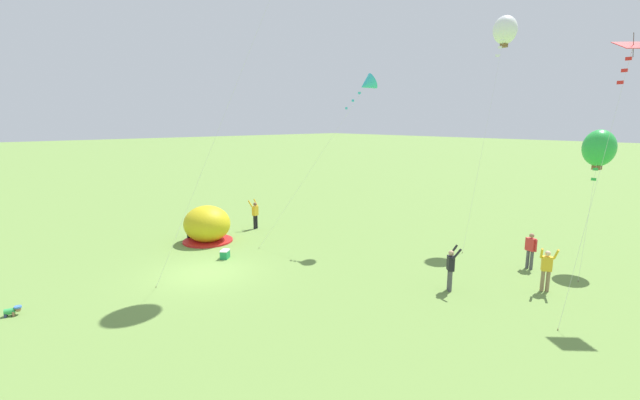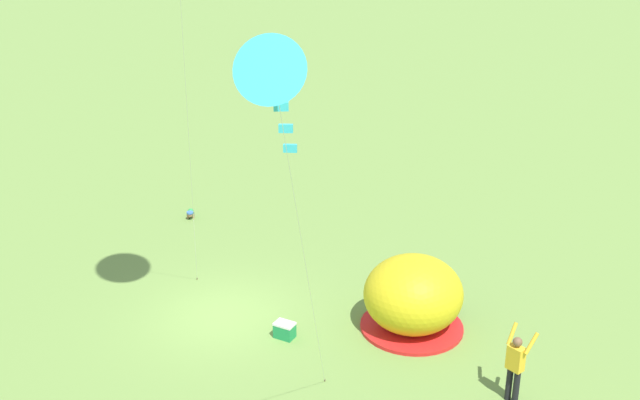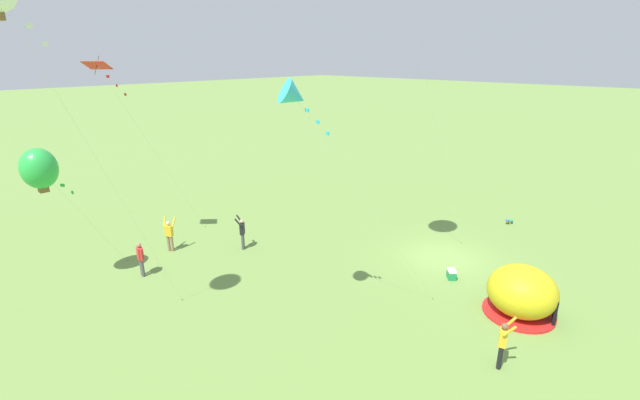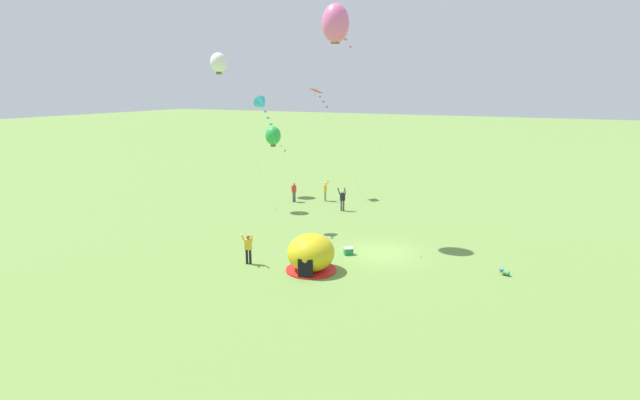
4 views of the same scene
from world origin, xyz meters
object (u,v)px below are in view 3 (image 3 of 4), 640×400
object	(u,v)px
kite_red	(101,71)
kite_cyan	(295,96)
toddler_crawling	(509,221)
person_flying_kite	(169,234)
person_strolling	(242,232)
person_arms_raised	(503,342)
person_far_back	(141,258)
kite_green	(39,169)
cooler_box	(452,274)
popup_tent	(522,292)

from	to	relation	value
kite_red	kite_cyan	bearing A→B (deg)	-172.01
toddler_crawling	person_flying_kite	distance (m)	20.35
person_strolling	person_arms_raised	distance (m)	13.92
person_far_back	person_arms_raised	bearing A→B (deg)	-159.90
kite_green	kite_red	bearing A→B (deg)	-65.69
person_flying_kite	kite_cyan	xyz separation A→B (m)	(-9.96, -0.04, 7.80)
person_arms_raised	kite_green	distance (m)	19.05
kite_cyan	kite_green	distance (m)	11.65
person_strolling	kite_cyan	xyz separation A→B (m)	(-7.34, 2.80, 7.80)
kite_red	person_strolling	bearing A→B (deg)	-133.49
person_flying_kite	kite_green	world-z (taller)	kite_green
person_strolling	person_arms_raised	size ratio (longest dim) A/B	1.00
toddler_crawling	kite_red	xyz separation A→B (m)	(13.35, 18.15, 9.19)
kite_red	kite_green	size ratio (longest dim) A/B	1.55
toddler_crawling	person_arms_raised	xyz separation A→B (m)	(-4.76, 13.41, 0.82)
cooler_box	kite_cyan	distance (m)	11.74
person_strolling	popup_tent	bearing A→B (deg)	-163.08
person_arms_raised	kite_green	bearing A→B (deg)	27.20
person_strolling	kite_green	distance (m)	9.67
person_strolling	kite_green	world-z (taller)	kite_green
person_flying_kite	kite_cyan	world-z (taller)	kite_cyan
cooler_box	person_arms_raised	distance (m)	6.12
cooler_box	kite_green	size ratio (longest dim) A/B	0.10
person_flying_kite	kite_red	bearing A→B (deg)	45.04
kite_red	popup_tent	bearing A→B (deg)	-154.14
popup_tent	kite_cyan	bearing A→B (deg)	49.17
person_arms_raised	kite_cyan	world-z (taller)	kite_cyan
kite_red	kite_cyan	distance (m)	11.66
person_strolling	person_arms_raised	xyz separation A→B (m)	(-13.92, -0.33, -0.00)
toddler_crawling	kite_cyan	bearing A→B (deg)	83.71
person_flying_kite	kite_cyan	distance (m)	12.65
person_flying_kite	person_arms_raised	xyz separation A→B (m)	(-16.54, -3.17, 0.00)
person_strolling	kite_red	xyz separation A→B (m)	(4.19, 4.42, 8.37)
kite_green	person_arms_raised	bearing A→B (deg)	-152.80
popup_tent	person_strolling	world-z (taller)	popup_tent
kite_cyan	person_flying_kite	bearing A→B (deg)	0.24
kite_cyan	cooler_box	bearing A→B (deg)	-108.20
person_strolling	kite_cyan	size ratio (longest dim) A/B	0.20
person_flying_kite	kite_cyan	bearing A→B (deg)	-179.76
kite_cyan	kite_red	bearing A→B (deg)	7.99
person_far_back	kite_green	bearing A→B (deg)	63.54
cooler_box	kite_red	world-z (taller)	kite_red
popup_tent	kite_red	size ratio (longest dim) A/B	0.28
cooler_box	toddler_crawling	bearing A→B (deg)	-85.62
toddler_crawling	person_flying_kite	size ratio (longest dim) A/B	0.29
person_far_back	kite_cyan	bearing A→B (deg)	-164.35
kite_cyan	kite_green	world-z (taller)	kite_cyan
popup_tent	person_far_back	xyz separation A→B (m)	(14.28, 9.18, -0.03)
popup_tent	person_far_back	bearing A→B (deg)	32.73
person_strolling	person_arms_raised	world-z (taller)	same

